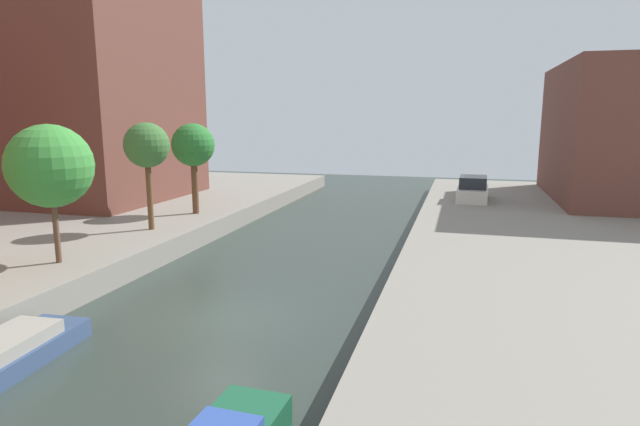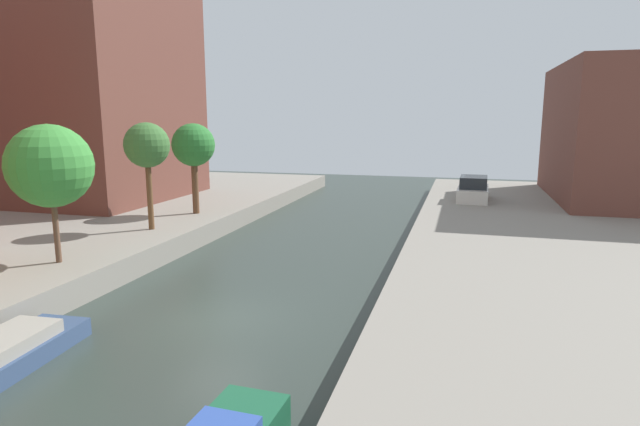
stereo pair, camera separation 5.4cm
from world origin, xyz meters
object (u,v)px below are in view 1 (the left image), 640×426
low_block_right (640,133)px  parked_car (473,190)px  moored_boat_left_2 (12,352)px  street_tree_4 (147,146)px  street_tree_5 (193,146)px  apartment_tower_far (89,48)px  street_tree_3 (50,166)px

low_block_right → parked_car: bearing=-164.5°
parked_car → moored_boat_left_2: parked_car is taller
street_tree_4 → street_tree_5: size_ratio=1.02×
apartment_tower_far → street_tree_4: bearing=-41.2°
street_tree_3 → moored_boat_left_2: street_tree_3 is taller
street_tree_4 → low_block_right: bearing=32.7°
street_tree_3 → street_tree_5: street_tree_3 is taller
street_tree_5 → moored_boat_left_2: size_ratio=1.14×
apartment_tower_far → street_tree_5: (8.95, -3.49, -5.86)m
low_block_right → street_tree_4: 29.77m
street_tree_4 → parked_car: size_ratio=1.15×
street_tree_4 → moored_boat_left_2: 12.79m
apartment_tower_far → street_tree_5: bearing=-21.3°
street_tree_3 → street_tree_4: size_ratio=1.00×
apartment_tower_far → parked_car: 26.13m
street_tree_5 → parked_car: 17.72m
apartment_tower_far → parked_car: size_ratio=4.37×
street_tree_4 → apartment_tower_far: bearing=138.8°
apartment_tower_far → street_tree_4: size_ratio=3.79×
parked_car → street_tree_3: bearing=-127.8°
street_tree_3 → moored_boat_left_2: 7.65m
street_tree_3 → street_tree_5: 10.36m
apartment_tower_far → low_block_right: bearing=13.6°
apartment_tower_far → street_tree_5: size_ratio=3.86×
street_tree_3 → street_tree_4: street_tree_3 is taller
apartment_tower_far → parked_car: (23.93, 5.45, -8.95)m
apartment_tower_far → moored_boat_left_2: size_ratio=4.39×
moored_boat_left_2 → street_tree_5: bearing=101.8°
apartment_tower_far → street_tree_3: 17.56m
parked_car → moored_boat_left_2: 27.41m
low_block_right → moored_boat_left_2: (-21.74, -27.55, -4.97)m
apartment_tower_far → low_block_right: 35.38m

